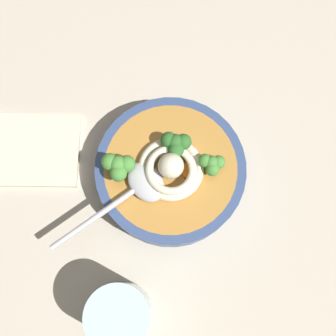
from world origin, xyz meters
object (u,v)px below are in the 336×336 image
Objects in this scene: soup_bowl at (168,172)px; soup_spoon at (137,188)px; drinking_glass at (120,314)px; noodle_pile at (170,169)px; folded_napkin at (20,150)px.

soup_spoon is (-4.32, -2.64, 3.13)cm from soup_bowl.
drinking_glass reaches higher than soup_spoon.
soup_bowl is 1.28× the size of soup_spoon.
noodle_pile is 0.60× the size of soup_spoon.
soup_spoon is 1.81× the size of drinking_glass.
soup_spoon is 20.05cm from folded_napkin.
folded_napkin is (-17.51, 8.26, -5.21)cm from soup_spoon.
drinking_glass is 28.49cm from folded_napkin.
folded_napkin is at bearing 164.70° from noodle_pile.
soup_bowl is at bearing 68.08° from drinking_glass.
noodle_pile is 5.11cm from soup_spoon.
noodle_pile is at bearing 66.95° from drinking_glass.
soup_bowl is 2.31× the size of drinking_glass.
folded_napkin is (-22.09, 6.04, -5.66)cm from noodle_pile.
noodle_pile is (0.26, -0.41, 3.57)cm from soup_bowl.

